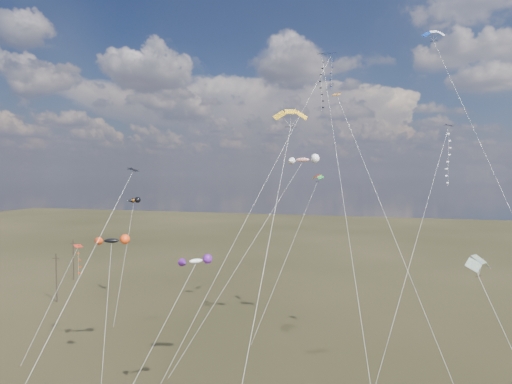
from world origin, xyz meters
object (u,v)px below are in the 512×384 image
(utility_pole_near, at_px, (56,277))
(diamond_black_high, at_px, (324,94))
(parafoil_yellow, at_px, (290,113))
(novelty_black_orange, at_px, (112,241))
(utility_pole_far, at_px, (73,259))

(utility_pole_near, distance_m, diamond_black_high, 52.52)
(parafoil_yellow, bearing_deg, diamond_black_high, 90.09)
(utility_pole_near, distance_m, novelty_black_orange, 30.17)
(parafoil_yellow, bearing_deg, novelty_black_orange, 161.36)
(utility_pole_near, distance_m, utility_pole_far, 16.12)
(diamond_black_high, bearing_deg, utility_pole_far, 158.24)
(utility_pole_near, height_order, parafoil_yellow, parafoil_yellow)
(utility_pole_near, xyz_separation_m, utility_pole_far, (-8.00, 14.00, 0.00))
(utility_pole_near, height_order, diamond_black_high, diamond_black_high)
(utility_pole_far, relative_size, novelty_black_orange, 0.56)
(utility_pole_near, relative_size, parafoil_yellow, 0.30)
(parafoil_yellow, distance_m, novelty_black_orange, 26.49)
(utility_pole_near, bearing_deg, parafoil_yellow, -29.03)
(parafoil_yellow, height_order, novelty_black_orange, parafoil_yellow)
(utility_pole_near, height_order, novelty_black_orange, novelty_black_orange)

